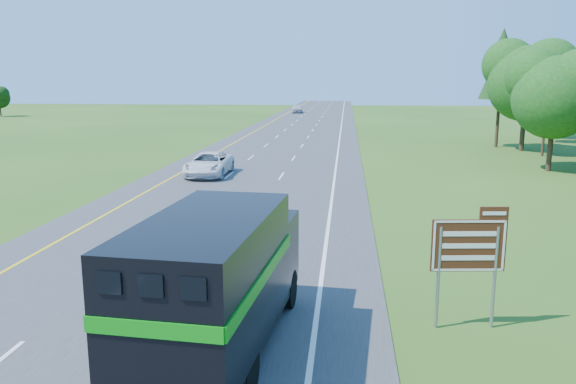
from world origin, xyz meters
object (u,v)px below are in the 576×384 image
white_suv (209,164)px  exit_sign (470,250)px  horse_truck (218,281)px  far_car (297,109)px

white_suv → exit_sign: bearing=-61.8°
horse_truck → far_car: size_ratio=1.66×
white_suv → far_car: far_car is taller
horse_truck → white_suv: bearing=109.0°
white_suv → exit_sign: exit_sign is taller
horse_truck → exit_sign: bearing=25.4°
horse_truck → exit_sign: size_ratio=2.48×
far_car → horse_truck: bearing=-89.2°
horse_truck → far_car: (-6.93, 100.81, -1.07)m
horse_truck → far_car: bearing=98.6°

